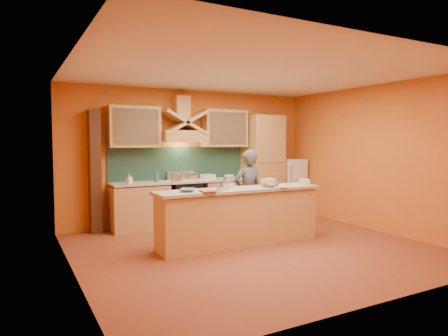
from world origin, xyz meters
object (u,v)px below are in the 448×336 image
person (248,193)px  mixing_bowl (270,185)px  fridge (290,186)px  kitchen_scale (228,186)px  stove (185,203)px

person → mixing_bowl: size_ratio=5.60×
fridge → kitchen_scale: size_ratio=10.12×
fridge → kitchen_scale: bearing=-144.6°
kitchen_scale → person: bearing=15.9°
person → mixing_bowl: bearing=95.3°
stove → person: (0.67, -1.40, 0.33)m
stove → person: 1.59m
person → kitchen_scale: bearing=35.8°
mixing_bowl → person: bearing=97.0°
kitchen_scale → stove: bearing=67.0°
kitchen_scale → mixing_bowl: (0.79, -0.04, -0.02)m
stove → fridge: bearing=0.0°
stove → kitchen_scale: bearing=-91.4°
person → fridge: bearing=-147.2°
stove → mixing_bowl: (0.74, -2.00, 0.53)m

